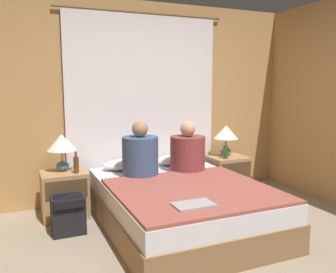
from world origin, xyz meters
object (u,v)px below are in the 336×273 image
nightstand_left (65,194)px  laptop_on_bed (194,205)px  person_left_in_bed (140,155)px  pillow_left (126,164)px  beer_bottle_on_left_stand (76,164)px  lamp_left (62,145)px  backpack_on_floor (68,212)px  pillow_right (176,160)px  nightstand_right (228,175)px  beer_bottle_on_right_stand (226,152)px  person_right_in_bed (188,152)px  bed (180,205)px  handbag_on_floor (245,195)px  lamp_right (226,134)px

nightstand_left → laptop_on_bed: 1.72m
person_left_in_bed → pillow_left: bearing=97.8°
person_left_in_bed → beer_bottle_on_left_stand: (-0.66, 0.22, -0.10)m
lamp_left → backpack_on_floor: bearing=-93.1°
pillow_right → laptop_on_bed: (-0.55, -1.55, -0.02)m
nightstand_right → beer_bottle_on_right_stand: (-0.10, -0.09, 0.35)m
person_right_in_bed → pillow_right: bearing=85.3°
person_left_in_bed → beer_bottle_on_right_stand: person_left_in_bed is taller
person_left_in_bed → nightstand_left: bearing=158.1°
backpack_on_floor → bed: bearing=-14.0°
bed → person_left_in_bed: 0.70m
lamp_left → beer_bottle_on_left_stand: size_ratio=1.74×
nightstand_right → handbag_on_floor: (-0.04, -0.46, -0.14)m
beer_bottle_on_right_stand → backpack_on_floor: 2.14m
beer_bottle_on_right_stand → handbag_on_floor: (0.06, -0.37, -0.49)m
nightstand_left → person_right_in_bed: person_right_in_bed is taller
pillow_left → pillow_right: size_ratio=1.00×
nightstand_right → laptop_on_bed: nightstand_right is taller
lamp_right → pillow_right: size_ratio=0.76×
pillow_right → beer_bottle_on_right_stand: bearing=-15.2°
bed → nightstand_right: nightstand_right is taller
lamp_left → pillow_left: size_ratio=0.76×
pillow_left → bed: bearing=-68.0°
nightstand_left → handbag_on_floor: nightstand_left is taller
pillow_right → beer_bottle_on_left_stand: bearing=-172.4°
lamp_left → person_right_in_bed: 1.43m
pillow_left → beer_bottle_on_right_stand: beer_bottle_on_right_stand is taller
lamp_left → handbag_on_floor: 2.27m
beer_bottle_on_left_stand → nightstand_left: bearing=143.5°
beer_bottle_on_right_stand → backpack_on_floor: size_ratio=0.61×
pillow_right → laptop_on_bed: bearing=-109.6°
pillow_left → nightstand_left: bearing=-173.9°
pillow_left → person_left_in_bed: (0.05, -0.40, 0.19)m
nightstand_left → lamp_right: bearing=1.7°
nightstand_right → person_right_in_bed: person_right_in_bed is taller
nightstand_right → handbag_on_floor: bearing=-94.6°
bed → person_left_in_bed: (-0.28, 0.43, 0.48)m
lamp_right → nightstand_right: bearing=-90.0°
beer_bottle_on_right_stand → backpack_on_floor: bearing=-169.5°
pillow_left → person_right_in_bed: (0.64, -0.40, 0.17)m
person_right_in_bed → backpack_on_floor: bearing=-173.5°
backpack_on_floor → laptop_on_bed: bearing=-48.7°
beer_bottle_on_left_stand → backpack_on_floor: bearing=-111.9°
nightstand_left → person_left_in_bed: size_ratio=0.82×
handbag_on_floor → beer_bottle_on_left_stand: bearing=169.4°
beer_bottle_on_right_stand → laptop_on_bed: beer_bottle_on_right_stand is taller
nightstand_left → nightstand_right: size_ratio=1.00×
person_left_in_bed → beer_bottle_on_left_stand: bearing=161.3°
nightstand_right → person_left_in_bed: (-1.35, -0.32, 0.45)m
person_left_in_bed → backpack_on_floor: size_ratio=1.63×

